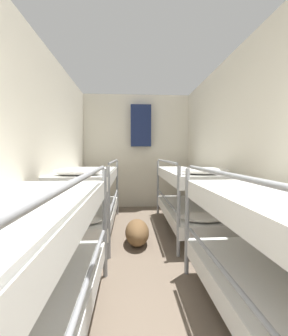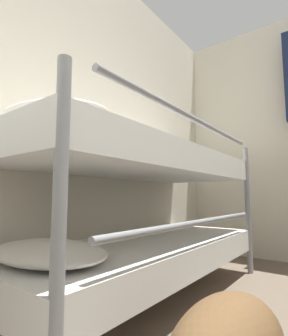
{
  "view_description": "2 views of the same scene",
  "coord_description": "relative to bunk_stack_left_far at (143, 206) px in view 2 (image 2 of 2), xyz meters",
  "views": [
    {
      "loc": [
        -0.17,
        0.3,
        1.21
      ],
      "look_at": [
        0.01,
        3.0,
        1.04
      ],
      "focal_mm": 24.0,
      "sensor_mm": 36.0,
      "label": 1
    },
    {
      "loc": [
        0.25,
        2.39,
        0.64
      ],
      "look_at": [
        -0.7,
        3.66,
        0.81
      ],
      "focal_mm": 28.0,
      "sensor_mm": 36.0,
      "label": 2
    }
  ],
  "objects": [
    {
      "name": "bunk_stack_left_far",
      "position": [
        0.0,
        0.0,
        0.0
      ],
      "size": [
        0.78,
        1.95,
        1.11
      ],
      "color": "gray",
      "rests_on": "ground_plane"
    }
  ]
}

